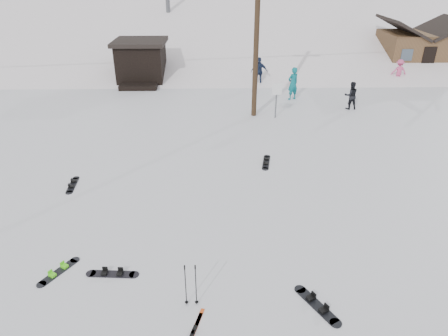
{
  "coord_description": "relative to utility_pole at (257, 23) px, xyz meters",
  "views": [
    {
      "loc": [
        0.01,
        -6.22,
        7.27
      ],
      "look_at": [
        0.24,
        5.14,
        1.4
      ],
      "focal_mm": 32.0,
      "sensor_mm": 36.0,
      "label": 1
    }
  ],
  "objects": [
    {
      "name": "board_scatter_c",
      "position": [
        -6.19,
        -12.05,
        -4.66
      ],
      "size": [
        0.81,
        1.17,
        0.09
      ],
      "rotation": [
        0.0,
        0.0,
        1.03
      ],
      "color": "black",
      "rests_on": "ground"
    },
    {
      "name": "board_scatter_d",
      "position": [
        0.36,
        -13.35,
        -4.65
      ],
      "size": [
        0.89,
        1.34,
        0.11
      ],
      "rotation": [
        0.0,
        0.0,
        -1.05
      ],
      "color": "black",
      "rests_on": "ground"
    },
    {
      "name": "ski_slope",
      "position": [
        -2.0,
        41.0,
        -16.68
      ],
      "size": [
        60.0,
        85.24,
        65.97
      ],
      "primitive_type": "cube",
      "rotation": [
        0.31,
        0.0,
        0.0
      ],
      "color": "white",
      "rests_on": "ground"
    },
    {
      "name": "lift_hut",
      "position": [
        -7.0,
        6.94,
        -3.32
      ],
      "size": [
        3.4,
        4.1,
        2.75
      ],
      "color": "black",
      "rests_on": "ground"
    },
    {
      "name": "ski_poles",
      "position": [
        -2.62,
        -13.22,
        -4.08
      ],
      "size": [
        0.33,
        0.09,
        1.18
      ],
      "color": "black",
      "rests_on": "ground"
    },
    {
      "name": "ground",
      "position": [
        -2.0,
        -14.0,
        -4.68
      ],
      "size": [
        200.0,
        200.0,
        0.0
      ],
      "primitive_type": "plane",
      "color": "white",
      "rests_on": "ground"
    },
    {
      "name": "cabin",
      "position": [
        13.0,
        10.0,
        -3.2
      ],
      "size": [
        5.39,
        4.4,
        3.77
      ],
      "color": "brown",
      "rests_on": "ground"
    },
    {
      "name": "skier_pink",
      "position": [
        10.36,
        6.44,
        -3.92
      ],
      "size": [
        1.0,
        0.61,
        1.52
      ],
      "primitive_type": "imported",
      "rotation": [
        0.0,
        0.0,
        3.1
      ],
      "color": "#D24A80",
      "rests_on": "ground"
    },
    {
      "name": "treeline_crest",
      "position": [
        -2.0,
        72.0,
        -4.68
      ],
      "size": [
        50.0,
        6.0,
        10.0
      ],
      "primitive_type": null,
      "color": "black",
      "rests_on": "ski_slope"
    },
    {
      "name": "utility_pole",
      "position": [
        0.0,
        0.0,
        0.0
      ],
      "size": [
        2.0,
        0.26,
        9.0
      ],
      "color": "#3A2819",
      "rests_on": "ground"
    },
    {
      "name": "board_scatter_b",
      "position": [
        -7.29,
        -7.42,
        -4.66
      ],
      "size": [
        0.34,
        1.33,
        0.09
      ],
      "rotation": [
        0.0,
        0.0,
        1.65
      ],
      "color": "black",
      "rests_on": "ground"
    },
    {
      "name": "board_scatter_f",
      "position": [
        0.02,
        -5.71,
        -4.66
      ],
      "size": [
        0.47,
        1.41,
        0.1
      ],
      "rotation": [
        0.0,
        0.0,
        1.39
      ],
      "color": "black",
      "rests_on": "ground"
    },
    {
      "name": "skier_dark",
      "position": [
        5.42,
        0.93,
        -3.92
      ],
      "size": [
        0.77,
        0.62,
        1.53
      ],
      "primitive_type": "imported",
      "rotation": [
        0.0,
        0.0,
        3.2
      ],
      "color": "black",
      "rests_on": "ground"
    },
    {
      "name": "skier_navy",
      "position": [
        0.83,
        5.78,
        -3.76
      ],
      "size": [
        1.11,
        0.54,
        1.84
      ],
      "primitive_type": "imported",
      "rotation": [
        0.0,
        0.0,
        3.05
      ],
      "color": "#19243F",
      "rests_on": "ground"
    },
    {
      "name": "board_scatter_a",
      "position": [
        -4.75,
        -12.17,
        -4.66
      ],
      "size": [
        1.4,
        0.33,
        0.1
      ],
      "rotation": [
        0.0,
        0.0,
        -0.06
      ],
      "color": "black",
      "rests_on": "ground"
    },
    {
      "name": "trail_sign",
      "position": [
        1.1,
        -0.42,
        -3.41
      ],
      "size": [
        0.5,
        0.09,
        1.85
      ],
      "color": "#595B60",
      "rests_on": "ground"
    },
    {
      "name": "hero_skis",
      "position": [
        -2.56,
        -14.1,
        -4.66
      ],
      "size": [
        0.49,
        1.44,
        0.08
      ],
      "rotation": [
        0.0,
        0.0,
        -0.28
      ],
      "color": "#D14615",
      "rests_on": "ground"
    },
    {
      "name": "skier_teal",
      "position": [
        2.51,
        2.72,
        -3.73
      ],
      "size": [
        0.83,
        0.74,
        1.91
      ],
      "primitive_type": "imported",
      "rotation": [
        0.0,
        0.0,
        3.65
      ],
      "color": "#0B6973",
      "rests_on": "ground"
    }
  ]
}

